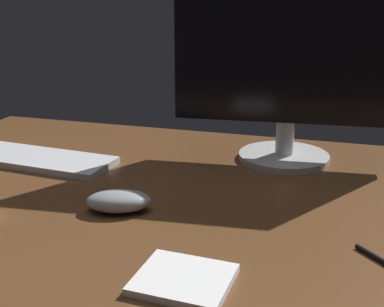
{
  "coord_description": "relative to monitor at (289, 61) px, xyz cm",
  "views": [
    {
      "loc": [
        22.52,
        -83.79,
        38.97
      ],
      "look_at": [
        -3.93,
        6.13,
        8.0
      ],
      "focal_mm": 48.32,
      "sensor_mm": 36.0,
      "label": 1
    }
  ],
  "objects": [
    {
      "name": "desk",
      "position": [
        -11.53,
        -25.13,
        -22.74
      ],
      "size": [
        140.0,
        84.0,
        2.0
      ],
      "primitive_type": "cube",
      "color": "brown",
      "rests_on": "ground"
    },
    {
      "name": "monitor",
      "position": [
        0.0,
        0.0,
        0.0
      ],
      "size": [
        48.25,
        19.73,
        41.02
      ],
      "rotation": [
        0.0,
        0.0,
        0.09
      ],
      "color": "#BDBDBD",
      "rests_on": "desk"
    },
    {
      "name": "keyboard",
      "position": [
        -51.33,
        -16.83,
        -21.01
      ],
      "size": [
        35.29,
        14.99,
        1.45
      ],
      "primitive_type": "cube",
      "rotation": [
        0.0,
        0.0,
        -0.08
      ],
      "color": "silver",
      "rests_on": "desk"
    },
    {
      "name": "computer_mouse",
      "position": [
        -23.7,
        -35.11,
        -19.9
      ],
      "size": [
        12.4,
        9.31,
        3.67
      ],
      "primitive_type": "ellipsoid",
      "rotation": [
        0.0,
        0.0,
        0.31
      ],
      "color": "#999EA5",
      "rests_on": "desk"
    },
    {
      "name": "notepad",
      "position": [
        -6.46,
        -53.45,
        -21.17
      ],
      "size": [
        12.73,
        11.44,
        1.14
      ],
      "primitive_type": "cube",
      "rotation": [
        0.0,
        0.0,
        -0.06
      ],
      "color": "white",
      "rests_on": "desk"
    }
  ]
}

